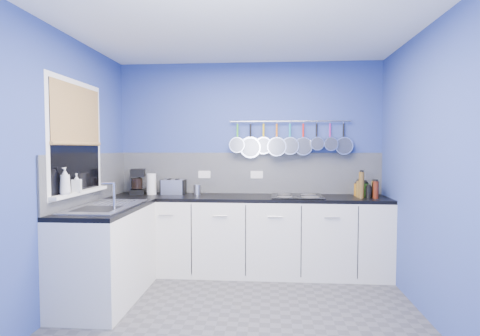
# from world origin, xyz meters

# --- Properties ---
(floor) EXTENTS (3.20, 3.00, 0.02)m
(floor) POSITION_xyz_m (0.00, 0.00, -0.01)
(floor) COLOR #47474C
(floor) RESTS_ON ground
(ceiling) EXTENTS (3.20, 3.00, 0.02)m
(ceiling) POSITION_xyz_m (0.00, 0.00, 2.51)
(ceiling) COLOR white
(ceiling) RESTS_ON ground
(wall_back) EXTENTS (3.20, 0.02, 2.50)m
(wall_back) POSITION_xyz_m (0.00, 1.51, 1.25)
(wall_back) COLOR #2F418D
(wall_back) RESTS_ON ground
(wall_front) EXTENTS (3.20, 0.02, 2.50)m
(wall_front) POSITION_xyz_m (0.00, -1.51, 1.25)
(wall_front) COLOR #2F418D
(wall_front) RESTS_ON ground
(wall_left) EXTENTS (0.02, 3.00, 2.50)m
(wall_left) POSITION_xyz_m (-1.61, 0.00, 1.25)
(wall_left) COLOR #2F418D
(wall_left) RESTS_ON ground
(wall_right) EXTENTS (0.02, 3.00, 2.50)m
(wall_right) POSITION_xyz_m (1.61, 0.00, 1.25)
(wall_right) COLOR #2F418D
(wall_right) RESTS_ON ground
(backsplash_back) EXTENTS (3.20, 0.02, 0.50)m
(backsplash_back) POSITION_xyz_m (0.00, 1.49, 1.15)
(backsplash_back) COLOR gray
(backsplash_back) RESTS_ON wall_back
(backsplash_left) EXTENTS (0.02, 1.80, 0.50)m
(backsplash_left) POSITION_xyz_m (-1.59, 0.60, 1.15)
(backsplash_left) COLOR gray
(backsplash_left) RESTS_ON wall_left
(cabinet_run_back) EXTENTS (3.20, 0.60, 0.86)m
(cabinet_run_back) POSITION_xyz_m (0.00, 1.20, 0.43)
(cabinet_run_back) COLOR silver
(cabinet_run_back) RESTS_ON ground
(worktop_back) EXTENTS (3.20, 0.60, 0.04)m
(worktop_back) POSITION_xyz_m (0.00, 1.20, 0.88)
(worktop_back) COLOR black
(worktop_back) RESTS_ON cabinet_run_back
(cabinet_run_left) EXTENTS (0.60, 1.20, 0.86)m
(cabinet_run_left) POSITION_xyz_m (-1.30, 0.30, 0.43)
(cabinet_run_left) COLOR silver
(cabinet_run_left) RESTS_ON ground
(worktop_left) EXTENTS (0.60, 1.20, 0.04)m
(worktop_left) POSITION_xyz_m (-1.30, 0.30, 0.88)
(worktop_left) COLOR black
(worktop_left) RESTS_ON cabinet_run_left
(window_frame) EXTENTS (0.01, 1.00, 1.10)m
(window_frame) POSITION_xyz_m (-1.58, 0.30, 1.55)
(window_frame) COLOR white
(window_frame) RESTS_ON wall_left
(window_glass) EXTENTS (0.01, 0.90, 1.00)m
(window_glass) POSITION_xyz_m (-1.57, 0.30, 1.55)
(window_glass) COLOR black
(window_glass) RESTS_ON wall_left
(bamboo_blind) EXTENTS (0.01, 0.90, 0.55)m
(bamboo_blind) POSITION_xyz_m (-1.56, 0.30, 1.77)
(bamboo_blind) COLOR tan
(bamboo_blind) RESTS_ON wall_left
(window_sill) EXTENTS (0.10, 0.98, 0.03)m
(window_sill) POSITION_xyz_m (-1.55, 0.30, 1.04)
(window_sill) COLOR white
(window_sill) RESTS_ON wall_left
(sink_unit) EXTENTS (0.50, 0.95, 0.01)m
(sink_unit) POSITION_xyz_m (-1.30, 0.30, 0.90)
(sink_unit) COLOR silver
(sink_unit) RESTS_ON worktop_left
(mixer_tap) EXTENTS (0.12, 0.08, 0.26)m
(mixer_tap) POSITION_xyz_m (-1.14, 0.12, 1.03)
(mixer_tap) COLOR silver
(mixer_tap) RESTS_ON worktop_left
(socket_left) EXTENTS (0.15, 0.01, 0.09)m
(socket_left) POSITION_xyz_m (-0.55, 1.48, 1.13)
(socket_left) COLOR white
(socket_left) RESTS_ON backsplash_back
(socket_right) EXTENTS (0.15, 0.01, 0.09)m
(socket_right) POSITION_xyz_m (0.10, 1.48, 1.13)
(socket_right) COLOR white
(socket_right) RESTS_ON backsplash_back
(pot_rail) EXTENTS (1.45, 0.02, 0.02)m
(pot_rail) POSITION_xyz_m (0.50, 1.45, 1.78)
(pot_rail) COLOR silver
(pot_rail) RESTS_ON wall_back
(soap_bottle_a) EXTENTS (0.10, 0.10, 0.24)m
(soap_bottle_a) POSITION_xyz_m (-1.53, 0.00, 1.17)
(soap_bottle_a) COLOR white
(soap_bottle_a) RESTS_ON window_sill
(soap_bottle_b) EXTENTS (0.10, 0.10, 0.17)m
(soap_bottle_b) POSITION_xyz_m (-1.53, 0.20, 1.14)
(soap_bottle_b) COLOR white
(soap_bottle_b) RESTS_ON window_sill
(paper_towel) EXTENTS (0.14, 0.14, 0.25)m
(paper_towel) POSITION_xyz_m (-1.16, 1.27, 1.03)
(paper_towel) COLOR white
(paper_towel) RESTS_ON worktop_back
(coffee_maker) EXTENTS (0.21, 0.22, 0.30)m
(coffee_maker) POSITION_xyz_m (-1.34, 1.29, 1.05)
(coffee_maker) COLOR black
(coffee_maker) RESTS_ON worktop_back
(toaster) EXTENTS (0.28, 0.17, 0.18)m
(toaster) POSITION_xyz_m (-0.90, 1.32, 0.99)
(toaster) COLOR silver
(toaster) RESTS_ON worktop_back
(canister) EXTENTS (0.10, 0.10, 0.12)m
(canister) POSITION_xyz_m (-0.60, 1.28, 0.96)
(canister) COLOR silver
(canister) RESTS_ON worktop_back
(hob) EXTENTS (0.58, 0.51, 0.01)m
(hob) POSITION_xyz_m (0.57, 1.19, 0.91)
(hob) COLOR black
(hob) RESTS_ON worktop_back
(pan_0) EXTENTS (0.19, 0.10, 0.38)m
(pan_0) POSITION_xyz_m (-0.13, 1.44, 1.59)
(pan_0) COLOR silver
(pan_0) RESTS_ON pot_rail
(pan_1) EXTENTS (0.25, 0.05, 0.44)m
(pan_1) POSITION_xyz_m (0.02, 1.44, 1.56)
(pan_1) COLOR silver
(pan_1) RESTS_ON pot_rail
(pan_2) EXTENTS (0.20, 0.05, 0.39)m
(pan_2) POSITION_xyz_m (0.18, 1.44, 1.58)
(pan_2) COLOR silver
(pan_2) RESTS_ON pot_rail
(pan_3) EXTENTS (0.23, 0.11, 0.42)m
(pan_3) POSITION_xyz_m (0.34, 1.44, 1.57)
(pan_3) COLOR silver
(pan_3) RESTS_ON pot_rail
(pan_4) EXTENTS (0.21, 0.11, 0.40)m
(pan_4) POSITION_xyz_m (0.50, 1.44, 1.58)
(pan_4) COLOR silver
(pan_4) RESTS_ON pot_rail
(pan_5) EXTENTS (0.22, 0.07, 0.41)m
(pan_5) POSITION_xyz_m (0.66, 1.44, 1.57)
(pan_5) COLOR silver
(pan_5) RESTS_ON pot_rail
(pan_6) EXTENTS (0.16, 0.12, 0.35)m
(pan_6) POSITION_xyz_m (0.82, 1.44, 1.60)
(pan_6) COLOR silver
(pan_6) RESTS_ON pot_rail
(pan_7) EXTENTS (0.17, 0.12, 0.36)m
(pan_7) POSITION_xyz_m (0.98, 1.44, 1.60)
(pan_7) COLOR silver
(pan_7) RESTS_ON pot_rail
(pan_8) EXTENTS (0.21, 0.08, 0.40)m
(pan_8) POSITION_xyz_m (1.14, 1.44, 1.58)
(pan_8) COLOR silver
(pan_8) RESTS_ON pot_rail
(condiment_0) EXTENTS (0.06, 0.06, 0.17)m
(condiment_0) POSITION_xyz_m (1.47, 1.32, 0.99)
(condiment_0) COLOR olive
(condiment_0) RESTS_ON worktop_back
(condiment_1) EXTENTS (0.05, 0.05, 0.16)m
(condiment_1) POSITION_xyz_m (1.37, 1.31, 0.98)
(condiment_1) COLOR #3F721E
(condiment_1) RESTS_ON worktop_back
(condiment_2) EXTENTS (0.06, 0.06, 0.14)m
(condiment_2) POSITION_xyz_m (1.27, 1.33, 0.97)
(condiment_2) COLOR #8C5914
(condiment_2) RESTS_ON worktop_back
(condiment_3) EXTENTS (0.07, 0.07, 0.17)m
(condiment_3) POSITION_xyz_m (1.46, 1.24, 0.98)
(condiment_3) COLOR black
(condiment_3) RESTS_ON worktop_back
(condiment_4) EXTENTS (0.06, 0.06, 0.15)m
(condiment_4) POSITION_xyz_m (1.36, 1.24, 0.98)
(condiment_4) COLOR #265919
(condiment_4) RESTS_ON worktop_back
(condiment_5) EXTENTS (0.06, 0.06, 0.18)m
(condiment_5) POSITION_xyz_m (1.27, 1.21, 0.99)
(condiment_5) COLOR brown
(condiment_5) RESTS_ON worktop_back
(condiment_6) EXTENTS (0.06, 0.06, 0.19)m
(condiment_6) POSITION_xyz_m (1.43, 1.10, 1.00)
(condiment_6) COLOR #4C190C
(condiment_6) RESTS_ON worktop_back
(condiment_7) EXTENTS (0.06, 0.06, 0.13)m
(condiment_7) POSITION_xyz_m (1.36, 1.14, 0.97)
(condiment_7) COLOR black
(condiment_7) RESTS_ON worktop_back
(condiment_8) EXTENTS (0.06, 0.06, 0.29)m
(condiment_8) POSITION_xyz_m (1.28, 1.11, 1.05)
(condiment_8) COLOR brown
(condiment_8) RESTS_ON worktop_back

